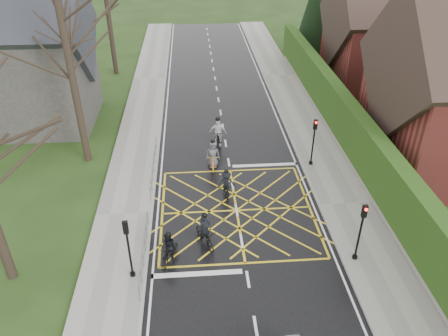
{
  "coord_description": "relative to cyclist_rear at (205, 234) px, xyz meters",
  "views": [
    {
      "loc": [
        -2.11,
        -18.65,
        14.55
      ],
      "look_at": [
        -0.51,
        2.3,
        1.3
      ],
      "focal_mm": 35.0,
      "sensor_mm": 36.0,
      "label": 1
    }
  ],
  "objects": [
    {
      "name": "cyclist_mid",
      "position": [
        1.36,
        3.96,
        0.02
      ],
      "size": [
        1.02,
        1.75,
        1.67
      ],
      "rotation": [
        0.0,
        0.0,
        0.06
      ],
      "color": "black",
      "rests_on": "ground"
    },
    {
      "name": "tree_near",
      "position": [
        -7.2,
        8.48,
        7.32
      ],
      "size": [
        9.24,
        9.24,
        11.44
      ],
      "color": "black",
      "rests_on": "ground"
    },
    {
      "name": "sidewalk_right",
      "position": [
        7.8,
        2.48,
        -0.51
      ],
      "size": [
        3.0,
        80.0,
        0.15
      ],
      "primitive_type": "cube",
      "color": "gray",
      "rests_on": "ground"
    },
    {
      "name": "sidewalk_left",
      "position": [
        -4.2,
        2.48,
        -0.51
      ],
      "size": [
        3.0,
        80.0,
        0.15
      ],
      "primitive_type": "cube",
      "color": "gray",
      "rests_on": "ground"
    },
    {
      "name": "road",
      "position": [
        1.8,
        2.48,
        -0.58
      ],
      "size": [
        9.0,
        80.0,
        0.01
      ],
      "primitive_type": "cube",
      "color": "black",
      "rests_on": "ground"
    },
    {
      "name": "ground",
      "position": [
        1.8,
        2.48,
        -0.59
      ],
      "size": [
        120.0,
        120.0,
        0.0
      ],
      "primitive_type": "plane",
      "color": "black",
      "rests_on": "ground"
    },
    {
      "name": "cyclist_rear",
      "position": [
        0.0,
        0.0,
        0.0
      ],
      "size": [
        1.35,
        1.97,
        1.81
      ],
      "rotation": [
        0.0,
        0.0,
        0.42
      ],
      "color": "black",
      "rests_on": "ground"
    },
    {
      "name": "railing_south",
      "position": [
        -2.85,
        -1.02,
        0.19
      ],
      "size": [
        0.05,
        5.04,
        1.03
      ],
      "color": "slate",
      "rests_on": "ground"
    },
    {
      "name": "stone_wall",
      "position": [
        9.55,
        8.48,
        -0.24
      ],
      "size": [
        0.5,
        38.0,
        0.7
      ],
      "primitive_type": "cube",
      "color": "slate",
      "rests_on": "ground"
    },
    {
      "name": "cyclist_front",
      "position": [
        1.26,
        9.75,
        0.18
      ],
      "size": [
        1.18,
        2.15,
        2.09
      ],
      "rotation": [
        0.0,
        0.0,
        -0.14
      ],
      "color": "black",
      "rests_on": "ground"
    },
    {
      "name": "cyclist_back",
      "position": [
        -1.68,
        -1.11,
        0.06
      ],
      "size": [
        1.14,
        1.75,
        1.71
      ],
      "rotation": [
        0.0,
        0.0,
        -0.42
      ],
      "color": "black",
      "rests_on": "ground"
    },
    {
      "name": "church",
      "position": [
        -11.73,
        14.48,
        4.34
      ],
      "size": [
        8.8,
        7.8,
        11.0
      ],
      "color": "#2D2B28",
      "rests_on": "ground"
    },
    {
      "name": "cyclist_lead",
      "position": [
        0.78,
        7.08,
        0.06
      ],
      "size": [
        0.86,
        1.95,
        1.87
      ],
      "rotation": [
        0.0,
        0.0,
        -0.04
      ],
      "color": "orange",
      "rests_on": "ground"
    },
    {
      "name": "railing_north",
      "position": [
        -2.85,
        6.48,
        0.2
      ],
      "size": [
        0.05,
        6.04,
        1.03
      ],
      "color": "slate",
      "rests_on": "ground"
    },
    {
      "name": "house_far",
      "position": [
        16.55,
        20.48,
        3.77
      ],
      "size": [
        9.8,
        8.8,
        10.3
      ],
      "color": "maroon",
      "rests_on": "ground"
    },
    {
      "name": "traffic_light_sw",
      "position": [
        -3.3,
        -2.02,
        1.07
      ],
      "size": [
        0.24,
        0.31,
        3.21
      ],
      "color": "black",
      "rests_on": "ground"
    },
    {
      "name": "traffic_light_ne",
      "position": [
        6.9,
        6.67,
        1.07
      ],
      "size": [
        0.24,
        0.31,
        3.21
      ],
      "rotation": [
        0.0,
        0.0,
        3.14
      ],
      "color": "black",
      "rests_on": "ground"
    },
    {
      "name": "hedge",
      "position": [
        9.55,
        8.48,
        1.51
      ],
      "size": [
        0.9,
        38.0,
        2.8
      ],
      "primitive_type": "cube",
      "color": "#18340E",
      "rests_on": "stone_wall"
    },
    {
      "name": "traffic_light_se",
      "position": [
        6.9,
        -1.73,
        1.07
      ],
      "size": [
        0.24,
        0.31,
        3.21
      ],
      "rotation": [
        0.0,
        0.0,
        3.14
      ],
      "color": "black",
      "rests_on": "ground"
    },
    {
      "name": "conifer",
      "position": [
        12.55,
        28.48,
        4.41
      ],
      "size": [
        4.6,
        4.6,
        10.0
      ],
      "color": "black",
      "rests_on": "ground"
    }
  ]
}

